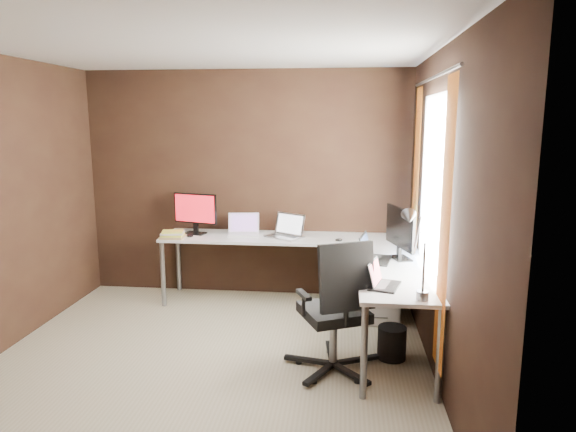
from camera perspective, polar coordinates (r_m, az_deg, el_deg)
The scene contains 15 objects.
room at distance 4.01m, azimuth -4.38°, elevation 0.82°, with size 3.60×3.60×2.50m.
desk at distance 5.02m, azimuth 3.39°, elevation -4.15°, with size 2.65×2.25×0.73m.
drawer_pedestal at distance 5.25m, azimuth 9.87°, elevation -7.96°, with size 0.42×0.50×0.60m, color white.
monitor_left at distance 5.67m, azimuth -10.27°, elevation 0.53°, with size 0.50×0.20×0.44m.
monitor_right at distance 4.65m, azimuth 12.38°, elevation -1.57°, with size 0.21×0.55×0.46m.
laptop_white at distance 5.61m, azimuth -4.95°, elevation -1.54°, with size 0.37×0.28×0.22m.
laptop_silver at distance 5.47m, azimuth -0.18°, elevation -1.77°, with size 0.44×0.41×0.24m.
laptop_black_big at distance 4.61m, azimuth 9.31°, elevation -4.28°, with size 0.32×0.39×0.23m.
laptop_black_small at distance 3.92m, azimuth 10.30°, elevation -7.10°, with size 0.28×0.33×0.19m.
book_stack at distance 5.55m, azimuth -12.70°, elevation -2.03°, with size 0.26×0.22×0.08m.
mouse_left at distance 5.55m, azimuth -10.86°, elevation -2.19°, with size 0.08×0.05×0.03m, color black.
mouse_corner at distance 5.29m, azimuth 5.67°, elevation -2.67°, with size 0.08×0.05×0.03m, color black.
desk_lamp at distance 3.66m, azimuth 13.80°, elevation -2.85°, with size 0.20×0.23×0.63m.
office_chair at distance 4.13m, azimuth 5.30°, elevation -12.83°, with size 0.62×0.65×1.08m.
wastebasket at distance 4.47m, azimuth 11.46°, elevation -13.62°, with size 0.24×0.24×0.27m, color black.
Camera 1 is at (1.07, -3.81, 1.96)m, focal length 32.00 mm.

